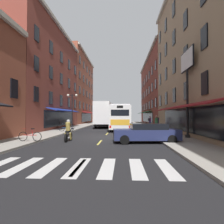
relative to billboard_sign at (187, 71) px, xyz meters
The scene contains 18 objects.
ground_plane 9.19m from the billboard_sign, 169.89° to the left, with size 34.80×80.00×0.10m, color black.
lane_centre_dashes 9.12m from the billboard_sign, behind, with size 0.14×73.90×0.01m.
crosswalk_near 12.60m from the billboard_sign, 128.88° to the right, with size 7.10×2.80×0.01m.
sidewalk_left 14.18m from the billboard_sign, behind, with size 3.00×80.00×0.14m, color #A39E93.
sidewalk_right 5.89m from the billboard_sign, 132.44° to the left, with size 3.00×80.00×0.14m, color #A39E93.
storefront_row_left 19.28m from the billboard_sign, 163.37° to the left, with size 9.44×79.90×17.17m.
billboard_sign is the anchor object (origin of this frame).
transit_bus 12.84m from the billboard_sign, 117.28° to the left, with size 2.75×11.18×3.31m.
box_truck 17.26m from the billboard_sign, 119.99° to the left, with size 2.54×8.03×4.06m.
sedan_near 27.89m from the billboard_sign, 108.32° to the left, with size 2.05×4.75×1.41m.
sedan_mid 6.57m from the billboard_sign, 149.10° to the right, with size 4.76×2.19×1.38m.
motorcycle_rider 10.89m from the billboard_sign, 169.82° to the right, with size 0.62×2.07×1.66m.
bicycle_near 14.14m from the billboard_sign, 154.82° to the left, with size 1.69×0.50×0.91m.
bicycle_mid 13.33m from the billboard_sign, 166.28° to the right, with size 1.71×0.48×0.91m.
pedestrian_near 14.01m from the billboard_sign, 95.05° to the left, with size 0.52×0.47×1.76m.
pedestrian_mid 6.84m from the billboard_sign, 109.58° to the left, with size 0.36×0.36×1.83m.
pedestrian_far 8.66m from the billboard_sign, 98.75° to the left, with size 0.36×0.36×1.80m.
street_lamp_twin 14.97m from the billboard_sign, 144.89° to the left, with size 1.42×0.32×4.67m.
Camera 1 is at (1.66, -17.07, 1.94)m, focal length 30.02 mm.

